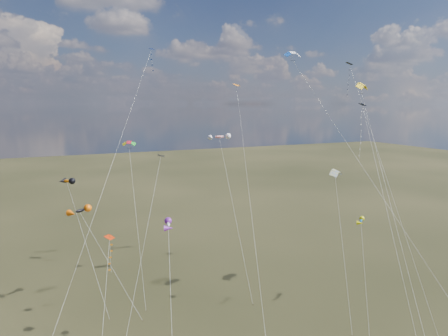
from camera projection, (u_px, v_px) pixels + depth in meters
name	position (u px, v px, depth m)	size (l,w,h in m)	color
diamond_black_high	(353.00, 93.00, 62.70)	(6.39, 25.28, 34.33)	black
diamond_navy_tall	(144.00, 81.00, 63.26)	(19.42, 25.36, 36.83)	#101B47
diamond_black_mid	(149.00, 217.00, 44.42)	(8.53, 11.52, 21.80)	black
diamond_red_low	(110.00, 259.00, 45.58)	(3.66, 10.07, 12.84)	red
diamond_navy_right	(364.00, 141.00, 49.01)	(6.16, 17.90, 27.81)	#101845
diamond_orange_center	(245.00, 158.00, 52.66)	(8.33, 25.23, 30.69)	orange
parafoil_yellow	(363.00, 85.00, 52.94)	(11.45, 24.77, 30.96)	yellow
parafoil_blue_white	(294.00, 54.00, 57.40)	(9.30, 28.67, 35.66)	blue
parafoil_striped	(336.00, 171.00, 58.86)	(8.14, 13.68, 18.65)	yellow
parafoil_tricolor	(129.00, 143.00, 65.69)	(2.80, 17.26, 22.02)	gold
novelty_black_orange	(80.00, 211.00, 54.76)	(7.92, 10.07, 13.84)	black
novelty_orange_black	(67.00, 182.00, 57.37)	(4.96, 12.27, 17.32)	orange
novelty_white_purple	(168.00, 225.00, 43.00)	(4.16, 14.20, 15.32)	silver
novelty_redwhite_stripe	(220.00, 137.00, 70.68)	(5.01, 20.06, 22.54)	red
novelty_blue_yellow	(361.00, 221.00, 53.90)	(5.49, 8.20, 12.50)	#1166AC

